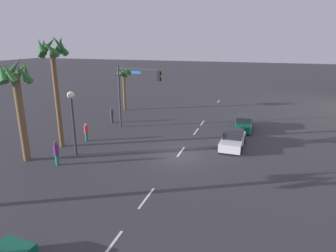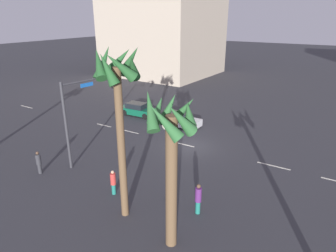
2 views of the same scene
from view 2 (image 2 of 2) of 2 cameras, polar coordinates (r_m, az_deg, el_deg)
ground_plane at (r=26.17m, az=4.23°, el=-3.84°), size 220.00×220.00×0.00m
lane_stripe_2 at (r=24.16m, az=19.59°, el=-7.22°), size 2.44×0.14×0.01m
lane_stripe_3 at (r=26.47m, az=2.84°, el=-3.50°), size 2.29×0.14×0.01m
lane_stripe_4 at (r=29.56m, az=-7.48°, el=-1.02°), size 2.31×0.14×0.01m
lane_stripe_5 at (r=31.62m, az=-12.20°, el=0.13°), size 1.95×0.14×0.01m
lane_stripe_6 at (r=41.19m, az=-25.47°, el=3.34°), size 2.26×0.14×0.01m
car_0 at (r=30.70m, az=2.07°, el=1.23°), size 4.54×2.05×1.36m
car_1 at (r=34.07m, az=-5.76°, el=3.13°), size 4.54×1.90×1.42m
traffic_signal at (r=22.92m, az=-15.88°, el=3.64°), size 0.88×5.03×6.53m
streetlamp at (r=17.11m, az=-0.23°, el=-3.67°), size 0.56×0.56×5.25m
pedestrian_0 at (r=17.45m, az=5.81°, el=-13.61°), size 0.38×0.38×1.91m
pedestrian_1 at (r=19.42m, az=-10.47°, el=-10.47°), size 0.39×0.39×1.68m
pedestrian_2 at (r=23.31m, az=-23.56°, el=-6.36°), size 0.51×0.51×1.72m
palm_tree_0 at (r=12.96m, az=0.52°, el=-2.99°), size 2.73×2.60×7.94m
palm_tree_3 at (r=14.91m, az=-9.59°, el=6.91°), size 2.62×2.62×9.52m
building_0 at (r=58.71m, az=-0.95°, el=23.05°), size 19.15×18.12×26.75m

